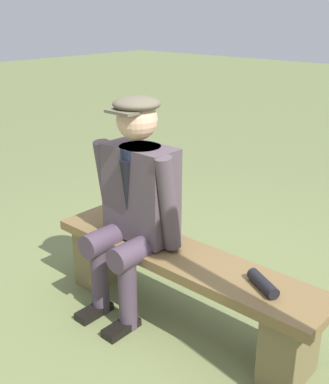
# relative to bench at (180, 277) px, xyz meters

# --- Properties ---
(ground_plane) EXTENTS (30.00, 30.00, 0.00)m
(ground_plane) POSITION_rel_bench_xyz_m (0.00, 0.00, -0.31)
(ground_plane) COLOR olive
(bench) EXTENTS (1.79, 0.38, 0.47)m
(bench) POSITION_rel_bench_xyz_m (0.00, 0.00, 0.00)
(bench) COLOR brown
(bench) RESTS_ON ground
(seated_man) EXTENTS (0.62, 0.55, 1.34)m
(seated_man) POSITION_rel_bench_xyz_m (0.32, 0.06, 0.44)
(seated_man) COLOR #50434B
(seated_man) RESTS_ON ground
(rolled_magazine) EXTENTS (0.22, 0.16, 0.06)m
(rolled_magazine) POSITION_rel_bench_xyz_m (-0.55, 0.01, 0.19)
(rolled_magazine) COLOR black
(rolled_magazine) RESTS_ON bench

